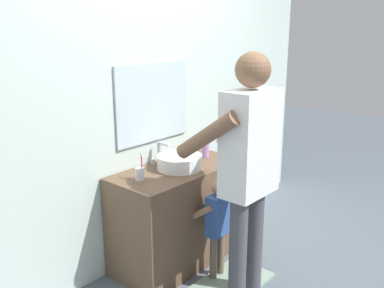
% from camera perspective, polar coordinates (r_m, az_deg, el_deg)
% --- Properties ---
extents(ground_plane, '(14.00, 14.00, 0.00)m').
position_cam_1_polar(ground_plane, '(3.64, 1.86, -16.55)').
color(ground_plane, slate).
extents(back_wall, '(4.40, 0.10, 2.70)m').
position_cam_1_polar(back_wall, '(3.55, -5.76, 6.04)').
color(back_wall, silver).
rests_on(back_wall, ground).
extents(vanity_cabinet, '(1.13, 0.54, 0.82)m').
position_cam_1_polar(vanity_cabinet, '(3.61, -1.82, -9.36)').
color(vanity_cabinet, brown).
rests_on(vanity_cabinet, ground).
extents(sink_basin, '(0.36, 0.36, 0.11)m').
position_cam_1_polar(sink_basin, '(3.43, -1.64, -2.36)').
color(sink_basin, white).
rests_on(sink_basin, vanity_cabinet).
extents(faucet, '(0.18, 0.14, 0.18)m').
position_cam_1_polar(faucet, '(3.57, -4.23, -1.27)').
color(faucet, '#B7BABF').
rests_on(faucet, vanity_cabinet).
extents(toothbrush_cup, '(0.07, 0.07, 0.21)m').
position_cam_1_polar(toothbrush_cup, '(3.20, -6.90, -3.89)').
color(toothbrush_cup, silver).
rests_on(toothbrush_cup, vanity_cabinet).
extents(soap_bottle, '(0.06, 0.06, 0.16)m').
position_cam_1_polar(soap_bottle, '(3.71, 1.82, -0.79)').
color(soap_bottle, '#B27FC6').
rests_on(soap_bottle, vanity_cabinet).
extents(bath_mat, '(0.64, 0.40, 0.02)m').
position_cam_1_polar(bath_mat, '(3.50, 5.19, -17.79)').
color(bath_mat, gray).
rests_on(bath_mat, ground).
extents(child_toddler, '(0.25, 0.25, 0.81)m').
position_cam_1_polar(child_toddler, '(3.35, 3.31, -10.11)').
color(child_toddler, '#6B5B4C').
rests_on(child_toddler, ground).
extents(adult_parent, '(0.55, 0.58, 1.77)m').
position_cam_1_polar(adult_parent, '(2.92, 7.34, -1.92)').
color(adult_parent, '#47474C').
rests_on(adult_parent, ground).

